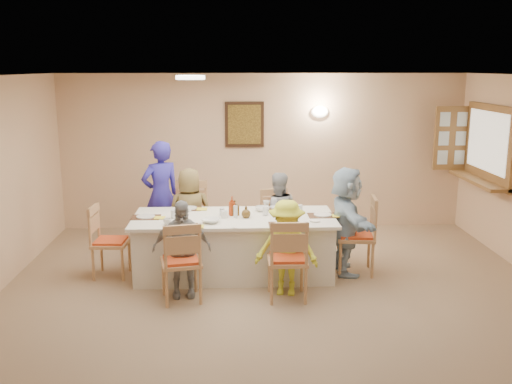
{
  "coord_description": "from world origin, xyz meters",
  "views": [
    {
      "loc": [
        -0.49,
        -5.62,
        2.6
      ],
      "look_at": [
        -0.2,
        1.4,
        1.05
      ],
      "focal_mm": 40.0,
      "sensor_mm": 36.0,
      "label": 1
    }
  ],
  "objects_px": {
    "chair_right_end": "(356,235)",
    "diner_front_left": "(182,249)",
    "chair_back_right": "(277,223)",
    "diner_right_end": "(346,221)",
    "condiment_ketchup": "(232,206)",
    "diner_back_left": "(190,213)",
    "diner_back_right": "(277,215)",
    "dining_table": "(234,246)",
    "chair_front_right": "(287,258)",
    "diner_front_right": "(286,248)",
    "caregiver": "(161,195)",
    "chair_front_left": "(181,260)",
    "chair_left_end": "(111,241)",
    "serving_hatch": "(489,145)",
    "chair_back_left": "(191,219)"
  },
  "relations": [
    {
      "from": "chair_right_end",
      "to": "diner_front_left",
      "type": "relative_size",
      "value": 0.89
    },
    {
      "from": "chair_back_right",
      "to": "diner_right_end",
      "type": "height_order",
      "value": "diner_right_end"
    },
    {
      "from": "chair_back_right",
      "to": "condiment_ketchup",
      "type": "xyz_separation_m",
      "value": [
        -0.62,
        -0.74,
        0.43
      ]
    },
    {
      "from": "diner_back_left",
      "to": "diner_back_right",
      "type": "relative_size",
      "value": 1.06
    },
    {
      "from": "dining_table",
      "to": "diner_right_end",
      "type": "height_order",
      "value": "diner_right_end"
    },
    {
      "from": "chair_front_right",
      "to": "diner_back_right",
      "type": "bearing_deg",
      "value": -89.83
    },
    {
      "from": "dining_table",
      "to": "diner_front_right",
      "type": "relative_size",
      "value": 2.24
    },
    {
      "from": "caregiver",
      "to": "condiment_ketchup",
      "type": "relative_size",
      "value": 6.44
    },
    {
      "from": "chair_front_left",
      "to": "diner_back_right",
      "type": "xyz_separation_m",
      "value": [
        1.2,
        1.48,
        0.12
      ]
    },
    {
      "from": "chair_left_end",
      "to": "caregiver",
      "type": "xyz_separation_m",
      "value": [
        0.5,
        1.15,
        0.33
      ]
    },
    {
      "from": "diner_front_left",
      "to": "chair_front_left",
      "type": "bearing_deg",
      "value": -94.22
    },
    {
      "from": "chair_right_end",
      "to": "diner_right_end",
      "type": "relative_size",
      "value": 0.73
    },
    {
      "from": "diner_front_left",
      "to": "caregiver",
      "type": "bearing_deg",
      "value": 99.59
    },
    {
      "from": "dining_table",
      "to": "caregiver",
      "type": "height_order",
      "value": "caregiver"
    },
    {
      "from": "diner_front_left",
      "to": "condiment_ketchup",
      "type": "bearing_deg",
      "value": 47.73
    },
    {
      "from": "diner_back_right",
      "to": "chair_back_right",
      "type": "bearing_deg",
      "value": -96.54
    },
    {
      "from": "diner_back_left",
      "to": "chair_front_left",
      "type": "bearing_deg",
      "value": 82.75
    },
    {
      "from": "diner_back_right",
      "to": "diner_front_left",
      "type": "relative_size",
      "value": 1.05
    },
    {
      "from": "chair_front_right",
      "to": "chair_right_end",
      "type": "relative_size",
      "value": 0.95
    },
    {
      "from": "chair_front_right",
      "to": "caregiver",
      "type": "distance_m",
      "value": 2.57
    },
    {
      "from": "chair_back_right",
      "to": "caregiver",
      "type": "relative_size",
      "value": 0.58
    },
    {
      "from": "chair_left_end",
      "to": "diner_right_end",
      "type": "height_order",
      "value": "diner_right_end"
    },
    {
      "from": "diner_right_end",
      "to": "caregiver",
      "type": "xyz_separation_m",
      "value": [
        -2.47,
        1.15,
        0.1
      ]
    },
    {
      "from": "dining_table",
      "to": "chair_front_right",
      "type": "xyz_separation_m",
      "value": [
        0.6,
        -0.8,
        0.1
      ]
    },
    {
      "from": "chair_front_right",
      "to": "chair_back_right",
      "type": "bearing_deg",
      "value": -89.83
    },
    {
      "from": "serving_hatch",
      "to": "chair_back_right",
      "type": "height_order",
      "value": "serving_hatch"
    },
    {
      "from": "diner_front_left",
      "to": "chair_back_left",
      "type": "bearing_deg",
      "value": 85.78
    },
    {
      "from": "chair_right_end",
      "to": "chair_front_right",
      "type": "bearing_deg",
      "value": -43.15
    },
    {
      "from": "chair_front_right",
      "to": "diner_back_left",
      "type": "height_order",
      "value": "diner_back_left"
    },
    {
      "from": "diner_back_right",
      "to": "serving_hatch",
      "type": "bearing_deg",
      "value": -178.68
    },
    {
      "from": "chair_left_end",
      "to": "diner_front_right",
      "type": "xyz_separation_m",
      "value": [
        2.15,
        -0.68,
        0.1
      ]
    },
    {
      "from": "diner_right_end",
      "to": "serving_hatch",
      "type": "bearing_deg",
      "value": -68.44
    },
    {
      "from": "diner_back_right",
      "to": "caregiver",
      "type": "relative_size",
      "value": 0.76
    },
    {
      "from": "chair_front_left",
      "to": "chair_back_right",
      "type": "bearing_deg",
      "value": -138.49
    },
    {
      "from": "diner_front_right",
      "to": "diner_right_end",
      "type": "height_order",
      "value": "diner_right_end"
    },
    {
      "from": "chair_back_right",
      "to": "diner_back_left",
      "type": "xyz_separation_m",
      "value": [
        -1.2,
        -0.12,
        0.18
      ]
    },
    {
      "from": "condiment_ketchup",
      "to": "caregiver",
      "type": "bearing_deg",
      "value": 133.23
    },
    {
      "from": "diner_back_left",
      "to": "diner_front_left",
      "type": "relative_size",
      "value": 1.11
    },
    {
      "from": "chair_front_right",
      "to": "condiment_ketchup",
      "type": "xyz_separation_m",
      "value": [
        -0.62,
        0.86,
        0.4
      ]
    },
    {
      "from": "chair_front_right",
      "to": "diner_back_left",
      "type": "distance_m",
      "value": 1.91
    },
    {
      "from": "dining_table",
      "to": "diner_back_left",
      "type": "distance_m",
      "value": 0.94
    },
    {
      "from": "chair_back_right",
      "to": "diner_front_right",
      "type": "relative_size",
      "value": 0.81
    },
    {
      "from": "chair_front_left",
      "to": "diner_front_right",
      "type": "height_order",
      "value": "diner_front_right"
    },
    {
      "from": "chair_back_right",
      "to": "diner_front_left",
      "type": "relative_size",
      "value": 0.8
    },
    {
      "from": "chair_front_right",
      "to": "diner_back_right",
      "type": "xyz_separation_m",
      "value": [
        0.0,
        1.48,
        0.11
      ]
    },
    {
      "from": "diner_front_right",
      "to": "caregiver",
      "type": "xyz_separation_m",
      "value": [
        -1.65,
        1.83,
        0.22
      ]
    },
    {
      "from": "chair_right_end",
      "to": "diner_back_right",
      "type": "distance_m",
      "value": 1.17
    },
    {
      "from": "chair_front_right",
      "to": "diner_front_left",
      "type": "distance_m",
      "value": 1.21
    },
    {
      "from": "dining_table",
      "to": "chair_back_right",
      "type": "bearing_deg",
      "value": 53.13
    },
    {
      "from": "chair_back_right",
      "to": "chair_front_left",
      "type": "xyz_separation_m",
      "value": [
        -1.2,
        -1.6,
        0.02
      ]
    }
  ]
}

